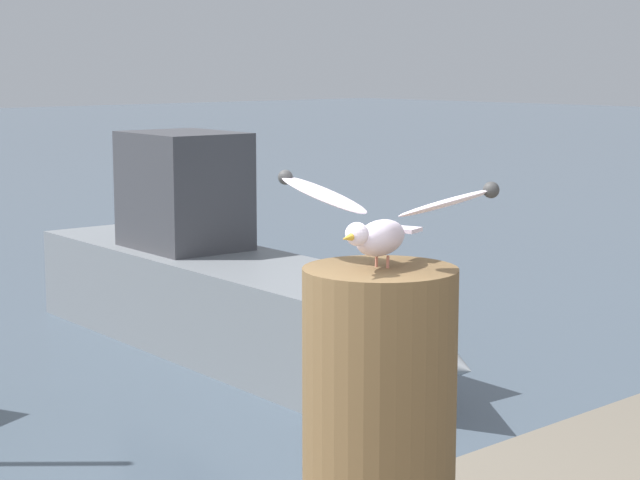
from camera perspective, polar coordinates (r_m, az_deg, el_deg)
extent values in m
cylinder|color=brown|center=(3.25, 2.99, -8.65)|extent=(0.44, 0.44, 0.83)
cylinder|color=#C67560|center=(3.17, 2.86, -1.05)|extent=(0.01, 0.01, 0.04)
cylinder|color=#C67560|center=(3.15, 3.43, -1.11)|extent=(0.01, 0.01, 0.04)
ellipsoid|color=silver|center=(3.14, 3.07, 0.11)|extent=(0.25, 0.15, 0.10)
sphere|color=silver|center=(3.02, 1.87, 0.30)|extent=(0.06, 0.06, 0.06)
cone|color=gold|center=(2.97, 1.35, 0.09)|extent=(0.05, 0.03, 0.02)
cube|color=silver|center=(3.26, 4.28, 0.53)|extent=(0.09, 0.10, 0.01)
ellipsoid|color=silver|center=(3.23, 0.20, 2.29)|extent=(0.19, 0.30, 0.11)
sphere|color=#353535|center=(3.29, -1.75, 3.17)|extent=(0.04, 0.04, 0.04)
ellipsoid|color=silver|center=(3.05, 6.32, 1.85)|extent=(0.19, 0.30, 0.11)
sphere|color=#353535|center=(2.99, 8.60, 2.51)|extent=(0.04, 0.04, 0.04)
cube|color=gray|center=(10.38, -5.16, -3.10)|extent=(1.55, 4.81, 0.86)
cone|color=gray|center=(8.32, 4.94, -5.81)|extent=(1.16, 1.16, 1.09)
cube|color=#47474C|center=(10.70, -6.85, 2.50)|extent=(0.96, 1.17, 1.09)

